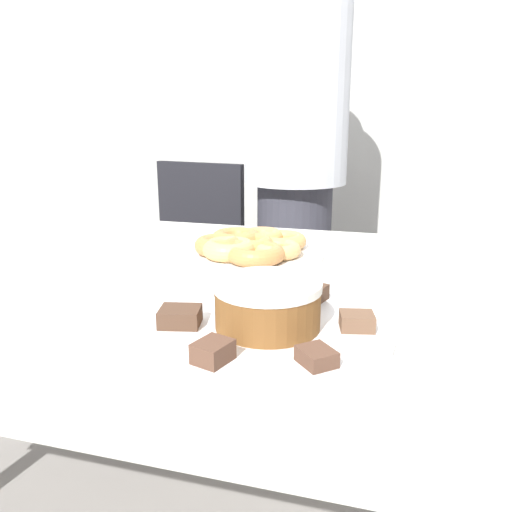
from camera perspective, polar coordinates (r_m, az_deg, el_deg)
name	(u,v)px	position (r m, az deg, el deg)	size (l,w,h in m)	color
wall_back	(353,63)	(2.51, 11.02, 20.83)	(8.00, 0.05, 2.60)	beige
table	(264,317)	(0.99, 0.88, -6.97)	(1.99, 1.00, 0.75)	silver
person_standing	(295,168)	(1.83, 4.52, 9.98)	(0.37, 0.37, 1.67)	#383842
office_chair_left	(183,283)	(2.03, -8.37, -3.03)	(0.51, 0.51, 0.88)	black
plate_cake	(268,330)	(0.74, 1.33, -8.43)	(0.37, 0.37, 0.01)	white
plate_donuts	(249,255)	(1.14, -0.86, 0.14)	(0.34, 0.34, 0.01)	white
frosted_cake	(268,304)	(0.73, 1.35, -5.53)	(0.16, 0.16, 0.07)	brown
lamington_0	(213,352)	(0.64, -4.95, -10.83)	(0.05, 0.06, 0.03)	brown
lamington_1	(317,357)	(0.64, 6.94, -11.33)	(0.06, 0.06, 0.02)	brown
lamington_2	(357,321)	(0.74, 11.46, -7.30)	(0.06, 0.05, 0.02)	brown
lamington_3	(309,293)	(0.84, 6.04, -4.28)	(0.06, 0.07, 0.03)	#513828
lamington_4	(232,293)	(0.85, -2.80, -4.27)	(0.07, 0.07, 0.02)	brown
lamington_5	(180,316)	(0.75, -8.67, -6.85)	(0.07, 0.06, 0.03)	#513828
donut_0	(249,245)	(1.13, -0.86, 1.30)	(0.12, 0.12, 0.04)	#D18E4C
donut_1	(256,253)	(1.07, -0.05, 0.31)	(0.13, 0.13, 0.04)	#C68447
donut_2	(277,249)	(1.11, 2.40, 0.75)	(0.11, 0.11, 0.03)	#E5AD66
donut_3	(281,241)	(1.18, 2.82, 1.76)	(0.12, 0.12, 0.03)	tan
donut_4	(262,237)	(1.22, 0.66, 2.21)	(0.11, 0.11, 0.04)	tan
donut_5	(236,239)	(1.19, -2.25, 1.98)	(0.12, 0.12, 0.04)	#C68447
donut_6	(219,245)	(1.13, -4.22, 1.22)	(0.11, 0.11, 0.04)	#C68447
donut_7	(229,249)	(1.10, -3.09, 0.81)	(0.12, 0.12, 0.04)	#E5AD66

